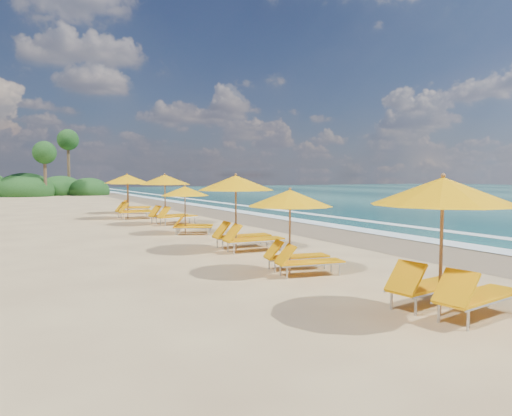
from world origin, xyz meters
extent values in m
plane|color=tan|center=(0.00, 0.00, 0.00)|extent=(160.00, 160.00, 0.00)
cube|color=#856C4F|center=(4.00, 0.00, 0.01)|extent=(4.00, 160.00, 0.01)
cube|color=white|center=(5.50, 0.00, 0.03)|extent=(1.20, 160.00, 0.01)
cube|color=white|center=(8.50, 0.00, 0.02)|extent=(0.80, 160.00, 0.01)
cylinder|color=olive|center=(-1.80, -10.02, 1.18)|extent=(0.06, 0.06, 2.37)
cone|color=#FFAB05|center=(-1.80, -10.02, 2.17)|extent=(2.74, 2.74, 0.48)
sphere|color=olive|center=(-1.80, -10.02, 2.43)|extent=(0.08, 0.08, 0.08)
cylinder|color=olive|center=(-2.17, -5.78, 1.02)|extent=(0.05, 0.05, 2.05)
cone|color=#FFAB05|center=(-2.17, -5.78, 1.87)|extent=(2.46, 2.46, 0.41)
sphere|color=olive|center=(-2.17, -5.78, 2.10)|extent=(0.07, 0.07, 0.07)
cylinder|color=olive|center=(-1.78, -1.92, 1.20)|extent=(0.06, 0.06, 2.39)
cone|color=#FFAB05|center=(-1.78, -1.92, 2.19)|extent=(2.60, 2.60, 0.48)
sphere|color=olive|center=(-1.78, -1.92, 2.46)|extent=(0.09, 0.09, 0.09)
cylinder|color=olive|center=(-1.72, 3.02, 0.97)|extent=(0.05, 0.05, 1.94)
cone|color=#FFAB05|center=(-1.72, 3.02, 1.78)|extent=(2.68, 2.68, 0.39)
sphere|color=olive|center=(-1.72, 3.02, 2.00)|extent=(0.07, 0.07, 0.07)
cylinder|color=olive|center=(-1.31, 7.04, 1.21)|extent=(0.06, 0.06, 2.42)
cone|color=#FFAB05|center=(-1.31, 7.04, 2.21)|extent=(2.87, 2.87, 0.49)
sphere|color=olive|center=(-1.31, 7.04, 2.48)|extent=(0.09, 0.09, 0.09)
cylinder|color=olive|center=(-2.23, 11.01, 1.22)|extent=(0.06, 0.06, 2.44)
cone|color=#FFAB05|center=(-2.23, 11.01, 2.23)|extent=(2.54, 2.54, 0.49)
sphere|color=olive|center=(-2.23, 11.01, 2.51)|extent=(0.09, 0.09, 0.09)
cylinder|color=olive|center=(-1.29, 14.81, 1.15)|extent=(0.06, 0.06, 2.30)
cone|color=#FFAB05|center=(-1.29, 14.81, 2.10)|extent=(3.11, 3.11, 0.46)
sphere|color=olive|center=(-1.29, 14.81, 2.36)|extent=(0.08, 0.08, 0.08)
ellipsoid|color=#163D14|center=(-6.00, 45.00, 0.62)|extent=(6.40, 6.40, 4.16)
ellipsoid|color=#163D14|center=(-2.00, 47.00, 0.55)|extent=(5.60, 5.60, 3.64)
ellipsoid|color=#163D14|center=(1.00, 45.00, 0.49)|extent=(5.00, 5.00, 3.25)
cylinder|color=brown|center=(-4.00, 43.00, 2.50)|extent=(0.36, 0.36, 5.00)
sphere|color=#163D14|center=(-4.00, 43.00, 5.00)|extent=(2.60, 2.60, 2.60)
cylinder|color=brown|center=(-1.00, 47.00, 3.40)|extent=(0.36, 0.36, 6.80)
sphere|color=#163D14|center=(-1.00, 47.00, 6.80)|extent=(2.60, 2.60, 2.60)
camera|label=1|loc=(-8.42, -15.57, 2.44)|focal=33.06mm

